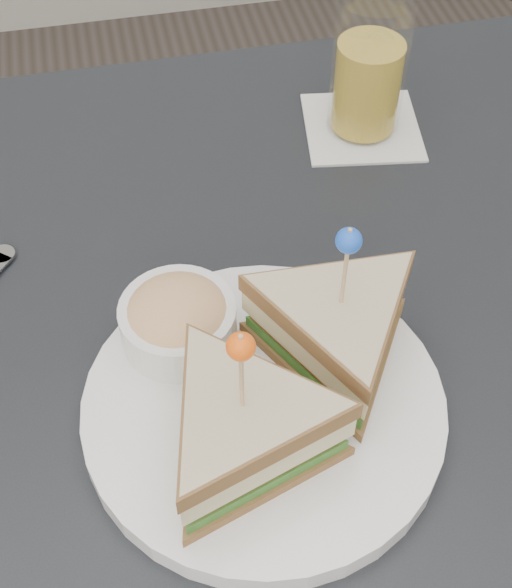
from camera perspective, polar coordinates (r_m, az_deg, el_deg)
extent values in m
cube|color=black|center=(0.65, -0.68, -4.51)|extent=(0.80, 0.80, 0.03)
cylinder|color=black|center=(1.23, 12.26, 1.14)|extent=(0.04, 0.04, 0.72)
cylinder|color=white|center=(0.60, 0.54, -8.09)|extent=(0.31, 0.31, 0.02)
cylinder|color=white|center=(0.59, 0.54, -7.57)|extent=(0.31, 0.31, 0.00)
cylinder|color=#DCB57F|center=(0.48, -1.01, -5.85)|extent=(0.00, 0.00, 0.08)
sphere|color=#FF5C10|center=(0.46, -1.07, -3.68)|extent=(0.02, 0.02, 0.02)
cylinder|color=#DCB57F|center=(0.54, 6.20, 1.44)|extent=(0.00, 0.00, 0.08)
sphere|color=blue|center=(0.52, 6.48, 3.71)|extent=(0.02, 0.02, 0.02)
cylinder|color=white|center=(0.61, -5.42, -2.15)|extent=(0.10, 0.10, 0.04)
ellipsoid|color=#E0B772|center=(0.60, -5.51, -1.35)|extent=(0.09, 0.09, 0.03)
cylinder|color=silver|center=(0.73, -17.24, 2.65)|extent=(0.03, 0.03, 0.00)
cube|color=white|center=(0.83, 7.38, 11.46)|extent=(0.13, 0.13, 0.00)
cylinder|color=gold|center=(0.80, 7.74, 14.20)|extent=(0.07, 0.07, 0.09)
cylinder|color=white|center=(0.79, 7.91, 15.48)|extent=(0.08, 0.08, 0.14)
cube|color=white|center=(0.79, 8.66, 16.90)|extent=(0.02, 0.02, 0.02)
cube|color=white|center=(0.78, 7.25, 16.15)|extent=(0.02, 0.02, 0.02)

